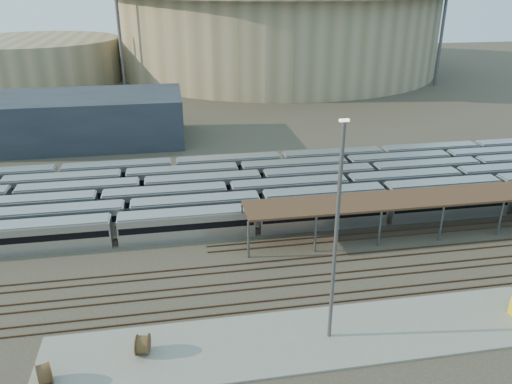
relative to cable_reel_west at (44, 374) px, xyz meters
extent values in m
plane|color=#383026|center=(28.50, 16.78, -1.21)|extent=(420.00, 420.00, 0.00)
cube|color=gray|center=(23.50, 1.78, -1.11)|extent=(50.00, 9.00, 0.20)
cube|color=silver|center=(22.68, 24.78, 0.59)|extent=(112.00, 2.90, 3.60)
cube|color=silver|center=(24.12, 28.98, 0.59)|extent=(112.00, 2.90, 3.60)
cube|color=silver|center=(19.90, 33.18, 0.59)|extent=(112.00, 2.90, 3.60)
cube|color=silver|center=(25.81, 37.38, 0.59)|extent=(112.00, 2.90, 3.60)
cube|color=silver|center=(22.77, 41.58, 0.59)|extent=(112.00, 2.90, 3.60)
cube|color=silver|center=(30.86, 45.78, 0.59)|extent=(112.00, 2.90, 3.60)
cylinder|color=#525257|center=(20.50, 18.08, 1.29)|extent=(0.30, 0.30, 5.00)
cylinder|color=#525257|center=(20.50, 23.48, 1.29)|extent=(0.30, 0.30, 5.00)
cylinder|color=#525257|center=(29.07, 18.08, 1.29)|extent=(0.30, 0.30, 5.00)
cylinder|color=#525257|center=(29.07, 23.48, 1.29)|extent=(0.30, 0.30, 5.00)
cylinder|color=#525257|center=(37.64, 18.08, 1.29)|extent=(0.30, 0.30, 5.00)
cylinder|color=#525257|center=(37.64, 23.48, 1.29)|extent=(0.30, 0.30, 5.00)
cylinder|color=#525257|center=(46.21, 18.08, 1.29)|extent=(0.30, 0.30, 5.00)
cylinder|color=#525257|center=(46.21, 23.48, 1.29)|extent=(0.30, 0.30, 5.00)
cylinder|color=#525257|center=(54.79, 18.08, 1.29)|extent=(0.30, 0.30, 5.00)
cylinder|color=#525257|center=(54.79, 23.48, 1.29)|extent=(0.30, 0.30, 5.00)
cube|color=#351E15|center=(50.50, 20.78, 3.94)|extent=(60.00, 6.00, 0.30)
cube|color=#4C3323|center=(28.50, 15.03, -1.12)|extent=(170.00, 0.12, 0.18)
cube|color=#4C3323|center=(28.50, 16.53, -1.12)|extent=(170.00, 0.12, 0.18)
cube|color=#4C3323|center=(28.50, 11.03, -1.12)|extent=(170.00, 0.12, 0.18)
cube|color=#4C3323|center=(28.50, 12.53, -1.12)|extent=(170.00, 0.12, 0.18)
cube|color=#4C3323|center=(28.50, 7.03, -1.12)|extent=(170.00, 0.12, 0.18)
cube|color=#4C3323|center=(28.50, 8.53, -1.12)|extent=(170.00, 0.12, 0.18)
cylinder|color=gray|center=(53.50, 156.78, 12.79)|extent=(116.00, 116.00, 28.00)
cylinder|color=gray|center=(-31.50, 146.78, 5.79)|extent=(56.00, 56.00, 14.00)
cube|color=#1E232D|center=(-6.50, 71.78, 3.79)|extent=(42.00, 20.00, 10.00)
cylinder|color=#525257|center=(-1.50, 126.78, 16.79)|extent=(1.00, 1.00, 36.00)
cylinder|color=#525257|center=(98.50, 116.78, 16.79)|extent=(1.00, 1.00, 36.00)
cylinder|color=#525257|center=(18.50, 176.78, 16.79)|extent=(1.00, 1.00, 36.00)
cylinder|color=brown|center=(0.00, 0.00, 0.00)|extent=(1.75, 2.28, 2.01)
cylinder|color=brown|center=(8.13, 2.37, -0.04)|extent=(1.36, 2.08, 1.94)
cylinder|color=#525257|center=(25.79, 1.72, 9.66)|extent=(0.36, 0.36, 21.34)
cube|color=#FFF2CC|center=(25.79, 1.72, 20.43)|extent=(0.81, 0.33, 0.20)
camera|label=1|loc=(12.08, -35.48, 30.82)|focal=35.00mm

